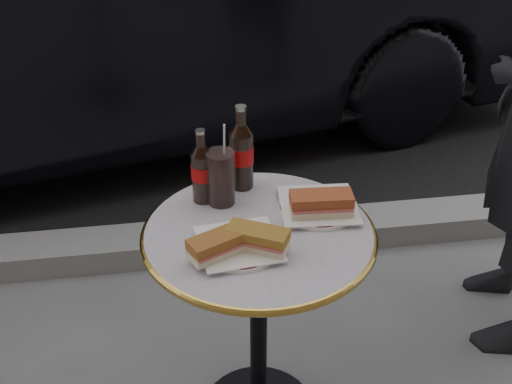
{
  "coord_description": "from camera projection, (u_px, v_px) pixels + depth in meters",
  "views": [
    {
      "loc": [
        -0.21,
        -1.36,
        1.71
      ],
      "look_at": [
        0.0,
        0.05,
        0.82
      ],
      "focal_mm": 45.0,
      "sensor_mm": 36.0,
      "label": 1
    }
  ],
  "objects": [
    {
      "name": "plate_right",
      "position": [
        318.0,
        207.0,
        1.76
      ],
      "size": [
        0.27,
        0.27,
        0.01
      ],
      "primitive_type": "cylinder",
      "rotation": [
        0.0,
        0.0,
        -0.25
      ],
      "color": "white",
      "rests_on": "bistro_table"
    },
    {
      "name": "sandwich_right",
      "position": [
        321.0,
        205.0,
        1.71
      ],
      "size": [
        0.17,
        0.09,
        0.06
      ],
      "primitive_type": "cube",
      "rotation": [
        0.0,
        0.0,
        -0.07
      ],
      "color": "#9E4828",
      "rests_on": "plate_right"
    },
    {
      "name": "plate_left",
      "position": [
        239.0,
        246.0,
        1.61
      ],
      "size": [
        0.22,
        0.22,
        0.01
      ],
      "primitive_type": "cylinder",
      "rotation": [
        0.0,
        0.0,
        -0.07
      ],
      "color": "white",
      "rests_on": "bistro_table"
    },
    {
      "name": "sandwich_left_b",
      "position": [
        258.0,
        239.0,
        1.58
      ],
      "size": [
        0.17,
        0.14,
        0.05
      ],
      "primitive_type": "cube",
      "rotation": [
        0.0,
        0.0,
        -0.49
      ],
      "color": "olive",
      "rests_on": "plate_left"
    },
    {
      "name": "parked_car",
      "position": [
        132.0,
        3.0,
        3.43
      ],
      "size": [
        2.56,
        4.8,
        1.5
      ],
      "primitive_type": "imported",
      "rotation": [
        0.0,
        0.0,
        1.8
      ],
      "color": "black",
      "rests_on": "ground"
    },
    {
      "name": "cola_bottle_left",
      "position": [
        202.0,
        166.0,
        1.75
      ],
      "size": [
        0.08,
        0.08,
        0.22
      ],
      "primitive_type": null,
      "rotation": [
        0.0,
        0.0,
        0.38
      ],
      "color": "black",
      "rests_on": "bistro_table"
    },
    {
      "name": "cola_glass",
      "position": [
        221.0,
        177.0,
        1.75
      ],
      "size": [
        0.08,
        0.08,
        0.16
      ],
      "primitive_type": "cylinder",
      "rotation": [
        0.0,
        0.0,
        -0.02
      ],
      "color": "black",
      "rests_on": "bistro_table"
    },
    {
      "name": "sandwich_left_a",
      "position": [
        219.0,
        246.0,
        1.56
      ],
      "size": [
        0.17,
        0.13,
        0.05
      ],
      "primitive_type": "cube",
      "rotation": [
        0.0,
        0.0,
        0.45
      ],
      "color": "#935725",
      "rests_on": "plate_left"
    },
    {
      "name": "curb",
      "position": [
        227.0,
        239.0,
        2.8
      ],
      "size": [
        40.0,
        0.2,
        0.12
      ],
      "primitive_type": "cube",
      "color": "gray",
      "rests_on": "ground"
    },
    {
      "name": "bistro_table",
      "position": [
        259.0,
        332.0,
        1.88
      ],
      "size": [
        0.62,
        0.62,
        0.73
      ],
      "primitive_type": null,
      "color": "#BAB2C4",
      "rests_on": "ground"
    },
    {
      "name": "cola_bottle_right",
      "position": [
        241.0,
        147.0,
        1.8
      ],
      "size": [
        0.08,
        0.08,
        0.25
      ],
      "primitive_type": null,
      "rotation": [
        0.0,
        0.0,
        -0.19
      ],
      "color": "black",
      "rests_on": "bistro_table"
    }
  ]
}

